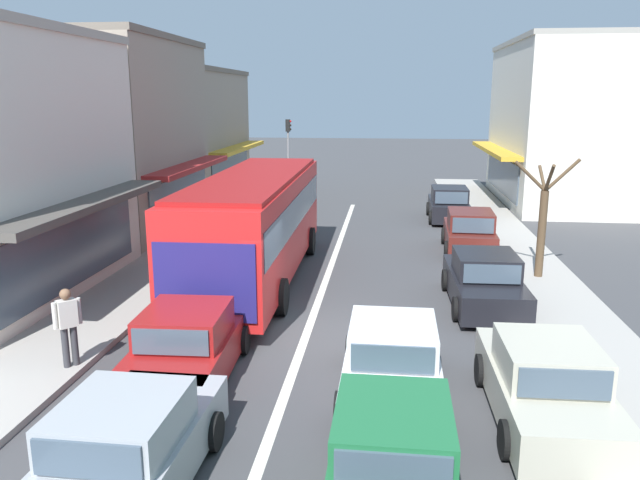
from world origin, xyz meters
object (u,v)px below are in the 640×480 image
object	(u,v)px
city_bus	(256,220)
pedestrian_far_walker	(68,323)
parked_sedan_kerb_front	(545,385)
traffic_light_downstreet	(288,143)
street_tree_right	(542,222)
parked_hatchback_kerb_third	(469,233)
pedestrian_with_handbag_near	(195,220)
pedestrian_browsing_midblock	(219,206)
sedan_queue_far_back	(126,452)
parked_sedan_kerb_second	(484,282)
parked_hatchback_kerb_rear	(449,205)
sedan_queue_gap_filler	(392,362)
sedan_adjacent_lane_trail	(187,347)
hatchback_adjacent_lane_lead	(392,456)

from	to	relation	value
city_bus	pedestrian_far_walker	xyz separation A→B (m)	(-2.37, -6.80, -0.81)
city_bus	parked_sedan_kerb_front	xyz separation A→B (m)	(6.68, -7.73, -1.22)
traffic_light_downstreet	street_tree_right	size ratio (longest dim) A/B	1.13
city_bus	parked_hatchback_kerb_third	xyz separation A→B (m)	(6.83, 4.30, -1.17)
parked_sedan_kerb_front	pedestrian_with_handbag_near	xyz separation A→B (m)	(-9.75, 11.48, 0.40)
pedestrian_far_walker	city_bus	bearing A→B (deg)	70.76
traffic_light_downstreet	pedestrian_browsing_midblock	distance (m)	10.95
street_tree_right	sedan_queue_far_back	bearing A→B (deg)	-125.20
parked_sedan_kerb_second	parked_hatchback_kerb_rear	world-z (taller)	parked_hatchback_kerb_rear
sedan_queue_gap_filler	traffic_light_downstreet	xyz separation A→B (m)	(-5.94, 24.62, 2.19)
city_bus	street_tree_right	world-z (taller)	street_tree_right
city_bus	pedestrian_far_walker	size ratio (longest dim) A/B	6.68
parked_sedan_kerb_second	sedan_adjacent_lane_trail	bearing A→B (deg)	-141.38
pedestrian_browsing_midblock	sedan_adjacent_lane_trail	bearing A→B (deg)	-77.25
pedestrian_browsing_midblock	sedan_queue_far_back	bearing A→B (deg)	-78.85
parked_hatchback_kerb_third	pedestrian_far_walker	distance (m)	14.42
city_bus	parked_sedan_kerb_front	bearing A→B (deg)	-49.15
parked_sedan_kerb_front	traffic_light_downstreet	distance (m)	26.76
sedan_adjacent_lane_trail	pedestrian_far_walker	bearing A→B (deg)	179.94
parked_hatchback_kerb_third	street_tree_right	world-z (taller)	street_tree_right
city_bus	sedan_queue_gap_filler	xyz separation A→B (m)	(4.08, -7.09, -1.22)
hatchback_adjacent_lane_lead	sedan_queue_gap_filler	size ratio (longest dim) A/B	0.88
parked_hatchback_kerb_rear	pedestrian_with_handbag_near	world-z (taller)	pedestrian_with_handbag_near
hatchback_adjacent_lane_lead	parked_hatchback_kerb_rear	distance (m)	20.59
city_bus	street_tree_right	distance (m)	8.59
city_bus	sedan_queue_gap_filler	world-z (taller)	city_bus
sedan_queue_gap_filler	parked_sedan_kerb_front	size ratio (longest dim) A/B	1.00
city_bus	pedestrian_with_handbag_near	xyz separation A→B (m)	(-3.07, 3.75, -0.81)
sedan_queue_gap_filler	parked_sedan_kerb_second	distance (m)	5.96
sedan_queue_gap_filler	traffic_light_downstreet	world-z (taller)	traffic_light_downstreet
hatchback_adjacent_lane_lead	street_tree_right	world-z (taller)	street_tree_right
street_tree_right	pedestrian_with_handbag_near	distance (m)	11.94
pedestrian_with_handbag_near	pedestrian_far_walker	world-z (taller)	same
hatchback_adjacent_lane_lead	pedestrian_browsing_midblock	size ratio (longest dim) A/B	2.28
hatchback_adjacent_lane_lead	parked_hatchback_kerb_third	size ratio (longest dim) A/B	0.99
city_bus	sedan_queue_far_back	bearing A→B (deg)	-87.80
sedan_queue_far_back	sedan_adjacent_lane_trail	xyz separation A→B (m)	(-0.33, 3.71, 0.00)
parked_hatchback_kerb_rear	traffic_light_downstreet	bearing A→B (deg)	139.07
parked_hatchback_kerb_rear	pedestrian_browsing_midblock	distance (m)	10.20
hatchback_adjacent_lane_lead	pedestrian_browsing_midblock	world-z (taller)	pedestrian_browsing_midblock
street_tree_right	pedestrian_far_walker	size ratio (longest dim) A/B	2.28
city_bus	pedestrian_far_walker	distance (m)	7.24
parked_sedan_kerb_second	pedestrian_far_walker	world-z (taller)	pedestrian_far_walker
parked_sedan_kerb_front	traffic_light_downstreet	size ratio (longest dim) A/B	1.01
street_tree_right	parked_sedan_kerb_second	bearing A→B (deg)	-127.20
parked_sedan_kerb_front	parked_sedan_kerb_second	world-z (taller)	same
pedestrian_with_handbag_near	sedan_adjacent_lane_trail	bearing A→B (deg)	-73.43
traffic_light_downstreet	city_bus	bearing A→B (deg)	-83.93
parked_hatchback_kerb_third	pedestrian_with_handbag_near	bearing A→B (deg)	-176.85
city_bus	pedestrian_with_handbag_near	world-z (taller)	city_bus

